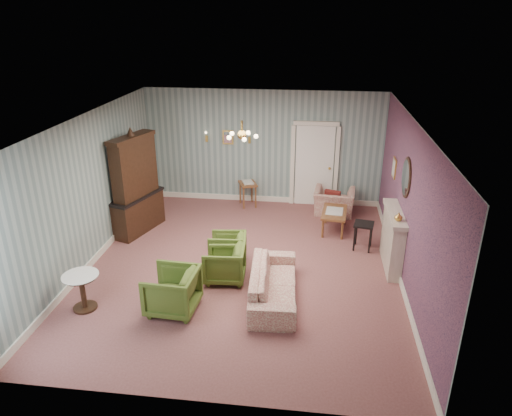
# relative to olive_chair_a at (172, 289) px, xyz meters

# --- Properties ---
(floor) EXTENTS (7.00, 7.00, 0.00)m
(floor) POSITION_rel_olive_chair_a_xyz_m (0.95, 1.58, -0.41)
(floor) COLOR #84504C
(floor) RESTS_ON ground
(ceiling) EXTENTS (7.00, 7.00, 0.00)m
(ceiling) POSITION_rel_olive_chair_a_xyz_m (0.95, 1.58, 2.49)
(ceiling) COLOR white
(ceiling) RESTS_ON ground
(wall_back) EXTENTS (6.00, 0.00, 6.00)m
(wall_back) POSITION_rel_olive_chair_a_xyz_m (0.95, 5.08, 1.04)
(wall_back) COLOR slate
(wall_back) RESTS_ON ground
(wall_front) EXTENTS (6.00, 0.00, 6.00)m
(wall_front) POSITION_rel_olive_chair_a_xyz_m (0.95, -1.92, 1.04)
(wall_front) COLOR slate
(wall_front) RESTS_ON ground
(wall_left) EXTENTS (0.00, 7.00, 7.00)m
(wall_left) POSITION_rel_olive_chair_a_xyz_m (-2.05, 1.58, 1.04)
(wall_left) COLOR slate
(wall_left) RESTS_ON ground
(wall_right) EXTENTS (0.00, 7.00, 7.00)m
(wall_right) POSITION_rel_olive_chair_a_xyz_m (3.95, 1.58, 1.04)
(wall_right) COLOR slate
(wall_right) RESTS_ON ground
(wall_right_floral) EXTENTS (0.00, 7.00, 7.00)m
(wall_right_floral) POSITION_rel_olive_chair_a_xyz_m (3.94, 1.58, 1.04)
(wall_right_floral) COLOR #A85467
(wall_right_floral) RESTS_ON ground
(door) EXTENTS (1.12, 0.12, 2.16)m
(door) POSITION_rel_olive_chair_a_xyz_m (2.25, 5.04, 0.67)
(door) COLOR white
(door) RESTS_ON floor
(olive_chair_a) EXTENTS (0.80, 0.85, 0.82)m
(olive_chair_a) POSITION_rel_olive_chair_a_xyz_m (0.00, 0.00, 0.00)
(olive_chair_a) COLOR #486021
(olive_chair_a) RESTS_ON floor
(olive_chair_b) EXTENTS (0.73, 0.78, 0.76)m
(olive_chair_b) POSITION_rel_olive_chair_a_xyz_m (0.68, 1.09, -0.03)
(olive_chair_b) COLOR #486021
(olive_chair_b) RESTS_ON floor
(olive_chair_c) EXTENTS (0.72, 0.75, 0.71)m
(olive_chair_c) POSITION_rel_olive_chair_a_xyz_m (0.65, 1.61, -0.06)
(olive_chair_c) COLOR #486021
(olive_chair_c) RESTS_ON floor
(sofa_chintz) EXTENTS (0.69, 2.02, 0.78)m
(sofa_chintz) POSITION_rel_olive_chair_a_xyz_m (1.64, 0.58, -0.02)
(sofa_chintz) COLOR #943C3C
(sofa_chintz) RESTS_ON floor
(wingback_chair) EXTENTS (1.02, 0.71, 0.84)m
(wingback_chair) POSITION_rel_olive_chair_a_xyz_m (2.78, 4.46, 0.01)
(wingback_chair) COLOR #943C3C
(wingback_chair) RESTS_ON floor
(dresser) EXTENTS (0.90, 1.49, 2.35)m
(dresser) POSITION_rel_olive_chair_a_xyz_m (-1.66, 2.95, 0.76)
(dresser) COLOR black
(dresser) RESTS_ON floor
(fireplace) EXTENTS (0.30, 1.40, 1.16)m
(fireplace) POSITION_rel_olive_chair_a_xyz_m (3.81, 1.98, 0.17)
(fireplace) COLOR beige
(fireplace) RESTS_ON floor
(mantel_vase) EXTENTS (0.15, 0.15, 0.15)m
(mantel_vase) POSITION_rel_olive_chair_a_xyz_m (3.79, 1.58, 0.82)
(mantel_vase) COLOR gold
(mantel_vase) RESTS_ON fireplace
(oval_mirror) EXTENTS (0.04, 0.76, 0.84)m
(oval_mirror) POSITION_rel_olive_chair_a_xyz_m (3.91, 1.98, 1.44)
(oval_mirror) COLOR white
(oval_mirror) RESTS_ON wall_right
(framed_print) EXTENTS (0.04, 0.34, 0.42)m
(framed_print) POSITION_rel_olive_chair_a_xyz_m (3.92, 3.33, 1.19)
(framed_print) COLOR gold
(framed_print) RESTS_ON wall_right
(coffee_table) EXTENTS (0.62, 1.00, 0.49)m
(coffee_table) POSITION_rel_olive_chair_a_xyz_m (2.75, 3.47, -0.17)
(coffee_table) COLOR brown
(coffee_table) RESTS_ON floor
(side_table_black) EXTENTS (0.46, 0.46, 0.59)m
(side_table_black) POSITION_rel_olive_chair_a_xyz_m (3.33, 2.65, -0.12)
(side_table_black) COLOR black
(side_table_black) RESTS_ON floor
(pedestal_table) EXTENTS (0.77, 0.77, 0.65)m
(pedestal_table) POSITION_rel_olive_chair_a_xyz_m (-1.50, -0.14, -0.08)
(pedestal_table) COLOR black
(pedestal_table) RESTS_ON floor
(nesting_table) EXTENTS (0.56, 0.63, 0.67)m
(nesting_table) POSITION_rel_olive_chair_a_xyz_m (0.60, 4.73, -0.08)
(nesting_table) COLOR brown
(nesting_table) RESTS_ON floor
(gilt_mirror_back) EXTENTS (0.28, 0.06, 0.36)m
(gilt_mirror_back) POSITION_rel_olive_chair_a_xyz_m (0.05, 5.04, 1.29)
(gilt_mirror_back) COLOR gold
(gilt_mirror_back) RESTS_ON wall_back
(sconce_left) EXTENTS (0.16, 0.12, 0.30)m
(sconce_left) POSITION_rel_olive_chair_a_xyz_m (-0.50, 5.02, 1.29)
(sconce_left) COLOR gold
(sconce_left) RESTS_ON wall_back
(sconce_right) EXTENTS (0.16, 0.12, 0.30)m
(sconce_right) POSITION_rel_olive_chair_a_xyz_m (0.60, 5.02, 1.29)
(sconce_right) COLOR gold
(sconce_right) RESTS_ON wall_back
(chandelier) EXTENTS (0.56, 0.56, 0.36)m
(chandelier) POSITION_rel_olive_chair_a_xyz_m (0.95, 1.58, 2.22)
(chandelier) COLOR gold
(chandelier) RESTS_ON ceiling
(burgundy_cushion) EXTENTS (0.41, 0.28, 0.39)m
(burgundy_cushion) POSITION_rel_olive_chair_a_xyz_m (2.73, 4.31, 0.07)
(burgundy_cushion) COLOR maroon
(burgundy_cushion) RESTS_ON wingback_chair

